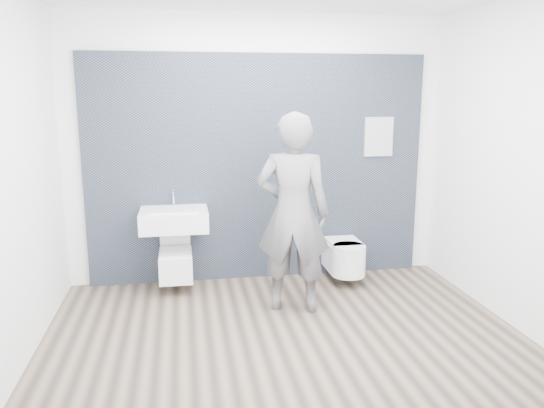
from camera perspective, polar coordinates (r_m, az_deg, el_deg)
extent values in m
plane|color=brown|center=(4.62, 1.30, -13.79)|extent=(4.00, 4.00, 0.00)
plane|color=white|center=(5.67, -1.55, 5.82)|extent=(4.00, 0.00, 4.00)
plane|color=white|center=(2.77, 7.37, -0.78)|extent=(4.00, 0.00, 4.00)
plane|color=white|center=(4.30, -25.82, 2.65)|extent=(0.00, 3.00, 3.00)
plane|color=white|center=(4.99, 24.60, 3.89)|extent=(0.00, 3.00, 3.00)
cube|color=black|center=(5.96, -1.43, -7.72)|extent=(3.60, 0.06, 2.40)
cube|color=white|center=(5.42, -10.49, -1.66)|extent=(0.67, 0.51, 0.20)
cube|color=silver|center=(5.38, -10.53, -0.69)|extent=(0.47, 0.34, 0.03)
cylinder|color=silver|center=(5.57, -10.54, 0.65)|extent=(0.02, 0.02, 0.17)
cylinder|color=silver|center=(5.50, -10.58, 1.30)|extent=(0.02, 0.11, 0.02)
cylinder|color=silver|center=(5.69, -10.40, -2.76)|extent=(0.04, 0.04, 0.13)
cube|color=white|center=(5.56, -10.30, -6.48)|extent=(0.33, 0.48, 0.28)
cylinder|color=silver|center=(5.49, -10.35, -5.36)|extent=(0.24, 0.24, 0.03)
cube|color=white|center=(5.48, -10.36, -5.09)|extent=(0.31, 0.38, 0.02)
cube|color=white|center=(5.58, -10.41, -3.04)|extent=(0.31, 0.18, 0.32)
cube|color=silver|center=(5.79, -10.25, -6.76)|extent=(0.09, 0.06, 0.08)
cube|color=white|center=(5.84, 7.59, -5.51)|extent=(0.36, 0.42, 0.30)
cylinder|color=white|center=(5.65, 8.22, -6.13)|extent=(0.36, 0.36, 0.30)
cube|color=white|center=(5.77, 7.73, -4.03)|extent=(0.34, 0.40, 0.03)
cylinder|color=white|center=(5.59, 8.34, -4.58)|extent=(0.34, 0.34, 0.03)
cube|color=silver|center=(6.04, 7.06, -6.00)|extent=(0.10, 0.06, 0.08)
cube|color=white|center=(6.23, 10.82, -7.03)|extent=(0.32, 0.03, 0.42)
imported|color=#5B5B5F|center=(4.84, 2.28, -1.01)|extent=(0.77, 0.61, 1.84)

